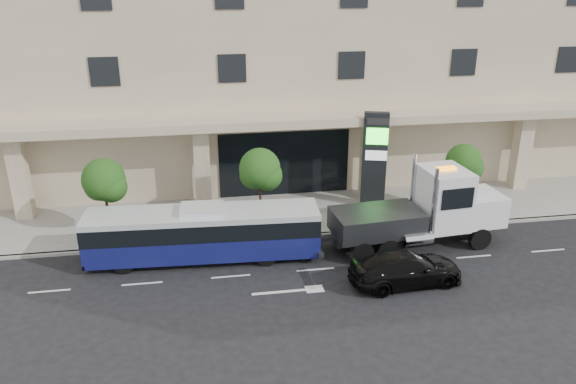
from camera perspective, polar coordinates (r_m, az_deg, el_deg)
name	(u,v)px	position (r m, az deg, el deg)	size (l,w,h in m)	color
ground	(309,255)	(28.10, 2.17, -6.39)	(120.00, 120.00, 0.00)	black
sidewalk	(292,213)	(32.49, 0.45, -2.19)	(120.00, 6.00, 0.15)	gray
curb	(302,236)	(29.82, 1.42, -4.49)	(120.00, 0.30, 0.15)	gray
convention_center	(267,21)	(40.17, -2.12, 17.00)	(60.00, 17.60, 20.00)	tan
tree_left	(104,183)	(30.07, -18.15, 0.91)	(2.27, 2.20, 4.22)	#422B19
tree_mid	(260,171)	(29.76, -2.83, 2.09)	(2.28, 2.20, 4.38)	#422B19
tree_right	(464,164)	(33.06, 17.41, 2.71)	(2.10, 2.00, 4.04)	#422B19
city_bus	(203,233)	(27.36, -8.61, -4.10)	(11.23, 2.89, 2.82)	black
tow_truck	(426,211)	(29.09, 13.83, -1.93)	(10.06, 3.17, 4.56)	#2D3033
black_sedan	(406,269)	(25.89, 11.89, -7.62)	(2.09, 5.15, 1.49)	black
signage_pylon	(374,160)	(32.76, 8.77, 3.27)	(1.49, 0.90, 5.66)	black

